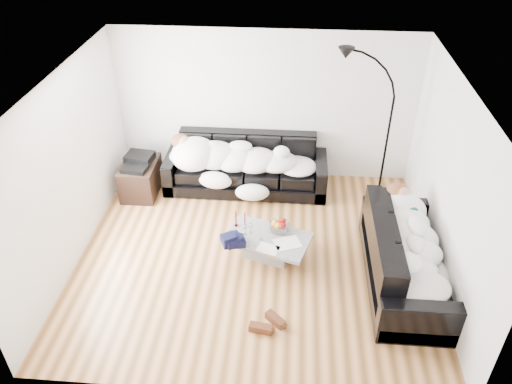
# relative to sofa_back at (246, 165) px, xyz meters

# --- Properties ---
(ground) EXTENTS (5.00, 5.00, 0.00)m
(ground) POSITION_rel_sofa_back_xyz_m (0.29, -1.76, -0.45)
(ground) COLOR brown
(ground) RESTS_ON ground
(wall_back) EXTENTS (5.00, 0.02, 2.60)m
(wall_back) POSITION_rel_sofa_back_xyz_m (0.29, 0.49, 0.85)
(wall_back) COLOR silver
(wall_back) RESTS_ON ground
(wall_left) EXTENTS (0.02, 4.50, 2.60)m
(wall_left) POSITION_rel_sofa_back_xyz_m (-2.21, -1.76, 0.85)
(wall_left) COLOR silver
(wall_left) RESTS_ON ground
(wall_right) EXTENTS (0.02, 4.50, 2.60)m
(wall_right) POSITION_rel_sofa_back_xyz_m (2.79, -1.76, 0.85)
(wall_right) COLOR silver
(wall_right) RESTS_ON ground
(ceiling) EXTENTS (5.00, 5.00, 0.00)m
(ceiling) POSITION_rel_sofa_back_xyz_m (0.29, -1.76, 2.15)
(ceiling) COLOR white
(ceiling) RESTS_ON ground
(sofa_back) EXTENTS (2.72, 0.94, 0.89)m
(sofa_back) POSITION_rel_sofa_back_xyz_m (0.00, 0.00, 0.00)
(sofa_back) COLOR black
(sofa_back) RESTS_ON ground
(sofa_right) EXTENTS (0.96, 2.25, 0.91)m
(sofa_right) POSITION_rel_sofa_back_xyz_m (2.33, -2.09, 0.01)
(sofa_right) COLOR black
(sofa_right) RESTS_ON ground
(sleeper_back) EXTENTS (2.30, 0.80, 0.46)m
(sleeper_back) POSITION_rel_sofa_back_xyz_m (0.00, -0.05, 0.21)
(sleeper_back) COLOR white
(sleeper_back) RESTS_ON sofa_back
(sleeper_right) EXTENTS (0.81, 1.93, 0.47)m
(sleeper_right) POSITION_rel_sofa_back_xyz_m (2.33, -2.09, 0.21)
(sleeper_right) COLOR white
(sleeper_right) RESTS_ON sofa_right
(teal_cushion) EXTENTS (0.42, 0.38, 0.20)m
(teal_cushion) POSITION_rel_sofa_back_xyz_m (2.27, -1.40, 0.27)
(teal_cushion) COLOR #0A4548
(teal_cushion) RESTS_ON sofa_right
(coffee_table) EXTENTS (1.32, 1.00, 0.34)m
(coffee_table) POSITION_rel_sofa_back_xyz_m (0.48, -1.75, -0.27)
(coffee_table) COLOR #939699
(coffee_table) RESTS_ON ground
(fruit_bowl) EXTENTS (0.36, 0.36, 0.18)m
(fruit_bowl) POSITION_rel_sofa_back_xyz_m (0.64, -1.56, -0.02)
(fruit_bowl) COLOR white
(fruit_bowl) RESTS_ON coffee_table
(wine_glass_a) EXTENTS (0.08, 0.08, 0.16)m
(wine_glass_a) POSITION_rel_sofa_back_xyz_m (0.23, -1.67, -0.02)
(wine_glass_a) COLOR white
(wine_glass_a) RESTS_ON coffee_table
(wine_glass_b) EXTENTS (0.09, 0.09, 0.16)m
(wine_glass_b) POSITION_rel_sofa_back_xyz_m (0.16, -1.71, -0.02)
(wine_glass_b) COLOR white
(wine_glass_b) RESTS_ON coffee_table
(wine_glass_c) EXTENTS (0.08, 0.08, 0.15)m
(wine_glass_c) POSITION_rel_sofa_back_xyz_m (0.39, -1.81, -0.03)
(wine_glass_c) COLOR white
(wine_glass_c) RESTS_ON coffee_table
(candle_left) EXTENTS (0.05, 0.05, 0.25)m
(candle_left) POSITION_rel_sofa_back_xyz_m (0.01, -1.53, 0.02)
(candle_left) COLOR maroon
(candle_left) RESTS_ON coffee_table
(candle_right) EXTENTS (0.05, 0.05, 0.24)m
(candle_right) POSITION_rel_sofa_back_xyz_m (0.14, -1.54, 0.02)
(candle_right) COLOR maroon
(candle_right) RESTS_ON coffee_table
(newspaper_a) EXTENTS (0.43, 0.39, 0.01)m
(newspaper_a) POSITION_rel_sofa_back_xyz_m (0.76, -1.87, -0.10)
(newspaper_a) COLOR silver
(newspaper_a) RESTS_ON coffee_table
(newspaper_b) EXTENTS (0.34, 0.29, 0.01)m
(newspaper_b) POSITION_rel_sofa_back_xyz_m (0.50, -2.00, -0.10)
(newspaper_b) COLOR silver
(newspaper_b) RESTS_ON coffee_table
(navy_jacket) EXTENTS (0.40, 0.38, 0.16)m
(navy_jacket) POSITION_rel_sofa_back_xyz_m (0.01, -1.99, 0.06)
(navy_jacket) COLOR black
(navy_jacket) RESTS_ON coffee_table
(shoes) EXTENTS (0.57, 0.50, 0.11)m
(shoes) POSITION_rel_sofa_back_xyz_m (0.57, -3.06, -0.39)
(shoes) COLOR #472311
(shoes) RESTS_ON ground
(av_cabinet) EXTENTS (0.57, 0.82, 0.56)m
(av_cabinet) POSITION_rel_sofa_back_xyz_m (-1.76, -0.30, -0.16)
(av_cabinet) COLOR black
(av_cabinet) RESTS_ON ground
(stereo) EXTENTS (0.48, 0.39, 0.13)m
(stereo) POSITION_rel_sofa_back_xyz_m (-1.76, -0.30, 0.18)
(stereo) COLOR black
(stereo) RESTS_ON av_cabinet
(floor_lamp) EXTENTS (0.88, 0.63, 2.25)m
(floor_lamp) POSITION_rel_sofa_back_xyz_m (2.24, -0.17, 0.68)
(floor_lamp) COLOR black
(floor_lamp) RESTS_ON ground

